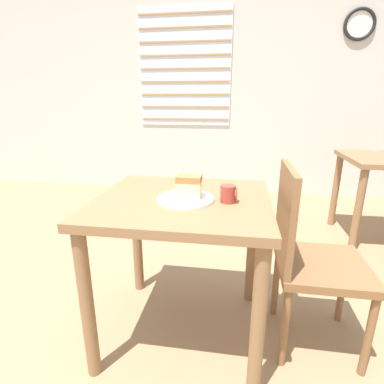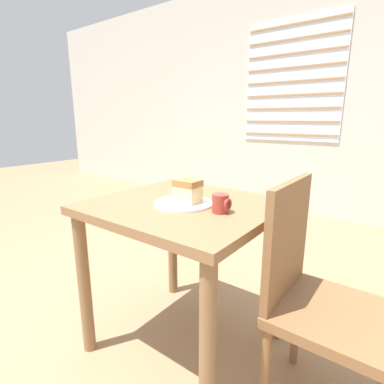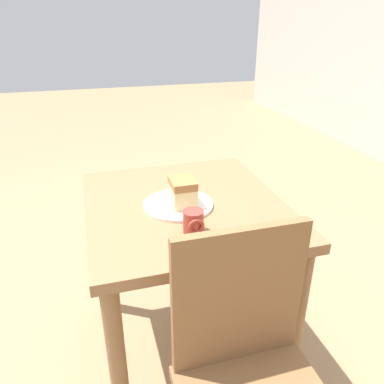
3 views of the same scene
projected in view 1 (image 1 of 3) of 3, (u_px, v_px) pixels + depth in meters
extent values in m
cube|color=beige|center=(218.00, 83.00, 3.75)|extent=(10.00, 0.06, 2.80)
cube|color=white|center=(185.00, 69.00, 3.73)|extent=(1.16, 0.01, 1.38)
cube|color=#AD7F51|center=(185.00, 119.00, 3.90)|extent=(1.13, 0.01, 0.02)
cube|color=#AD7F51|center=(185.00, 107.00, 3.85)|extent=(1.13, 0.01, 0.02)
cube|color=#AD7F51|center=(185.00, 94.00, 3.81)|extent=(1.13, 0.01, 0.02)
cube|color=#AD7F51|center=(185.00, 82.00, 3.76)|extent=(1.13, 0.01, 0.02)
cube|color=#AD7F51|center=(184.00, 68.00, 3.72)|extent=(1.13, 0.01, 0.02)
cube|color=#AD7F51|center=(184.00, 55.00, 3.67)|extent=(1.13, 0.01, 0.02)
cube|color=#AD7F51|center=(184.00, 41.00, 3.62)|extent=(1.13, 0.01, 0.02)
cube|color=#AD7F51|center=(184.00, 27.00, 3.58)|extent=(1.13, 0.01, 0.02)
cube|color=#AD7F51|center=(184.00, 13.00, 3.53)|extent=(1.13, 0.01, 0.02)
torus|color=black|center=(360.00, 24.00, 3.30)|extent=(0.34, 0.04, 0.34)
cylinder|color=white|center=(360.00, 24.00, 3.31)|extent=(0.28, 0.01, 0.28)
cube|color=olive|center=(183.00, 202.00, 1.43)|extent=(0.82, 0.76, 0.04)
cylinder|color=olive|center=(87.00, 306.00, 1.29)|extent=(0.06, 0.06, 0.72)
cylinder|color=olive|center=(258.00, 325.00, 1.18)|extent=(0.06, 0.06, 0.72)
cylinder|color=olive|center=(137.00, 239.00, 1.91)|extent=(0.06, 0.06, 0.72)
cylinder|color=olive|center=(252.00, 247.00, 1.80)|extent=(0.06, 0.06, 0.72)
cylinder|color=olive|center=(358.00, 212.00, 2.36)|extent=(0.06, 0.06, 0.71)
cylinder|color=olive|center=(335.00, 191.00, 2.92)|extent=(0.06, 0.06, 0.71)
cube|color=brown|center=(322.00, 266.00, 1.45)|extent=(0.42, 0.42, 0.04)
cylinder|color=brown|center=(369.00, 337.00, 1.32)|extent=(0.04, 0.04, 0.42)
cylinder|color=brown|center=(343.00, 288.00, 1.66)|extent=(0.04, 0.04, 0.42)
cylinder|color=brown|center=(285.00, 327.00, 1.38)|extent=(0.04, 0.04, 0.42)
cylinder|color=brown|center=(276.00, 282.00, 1.71)|extent=(0.04, 0.04, 0.42)
cube|color=brown|center=(286.00, 215.00, 1.40)|extent=(0.03, 0.40, 0.46)
cylinder|color=white|center=(186.00, 199.00, 1.39)|extent=(0.27, 0.27, 0.01)
cube|color=beige|center=(189.00, 189.00, 1.39)|extent=(0.11, 0.09, 0.07)
cube|color=#A3703D|center=(189.00, 179.00, 1.37)|extent=(0.11, 0.09, 0.03)
cylinder|color=#9E382D|center=(228.00, 194.00, 1.35)|extent=(0.07, 0.07, 0.08)
torus|color=#9E382D|center=(236.00, 194.00, 1.35)|extent=(0.01, 0.06, 0.06)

